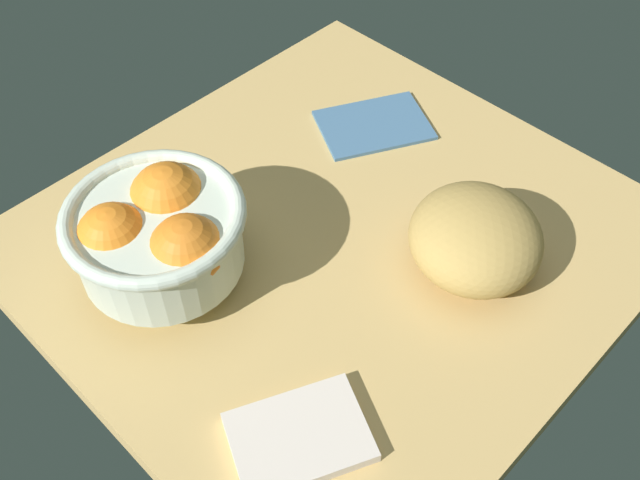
# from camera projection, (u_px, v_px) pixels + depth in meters

# --- Properties ---
(ground_plane) EXTENTS (0.64, 0.61, 0.03)m
(ground_plane) POSITION_uv_depth(u_px,v_px,m) (336.00, 243.00, 0.85)
(ground_plane) COLOR tan
(fruit_bowl) EXTENTS (0.19, 0.19, 0.12)m
(fruit_bowl) POSITION_uv_depth(u_px,v_px,m) (158.00, 233.00, 0.74)
(fruit_bowl) COLOR silver
(fruit_bowl) RESTS_ON ground
(bread_loaf) EXTENTS (0.21, 0.21, 0.08)m
(bread_loaf) POSITION_uv_depth(u_px,v_px,m) (475.00, 238.00, 0.77)
(bread_loaf) COLOR tan
(bread_loaf) RESTS_ON ground
(napkin_folded) EXTENTS (0.17, 0.15, 0.01)m
(napkin_folded) POSITION_uv_depth(u_px,v_px,m) (374.00, 124.00, 0.95)
(napkin_folded) COLOR #456C92
(napkin_folded) RESTS_ON ground
(napkin_spare) EXTENTS (0.15, 0.13, 0.01)m
(napkin_spare) POSITION_uv_depth(u_px,v_px,m) (299.00, 437.00, 0.66)
(napkin_spare) COLOR silver
(napkin_spare) RESTS_ON ground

